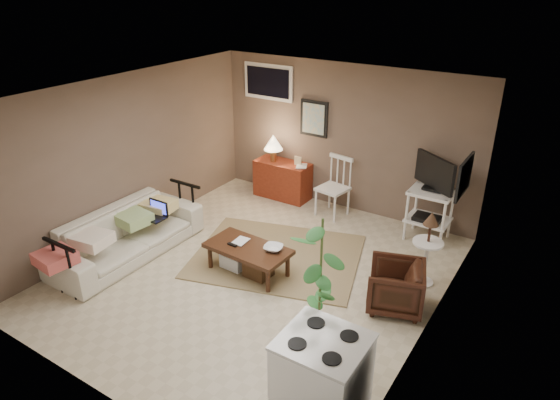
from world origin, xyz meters
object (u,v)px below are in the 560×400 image
Objects in this scene: coffee_table at (248,257)px; stove at (322,382)px; armchair at (396,285)px; side_table at (428,240)px; sofa at (126,227)px; tv_stand at (431,197)px; spindle_chair at (333,189)px; red_console at (282,176)px; potted_plant at (320,287)px.

stove is (1.96, -1.60, 0.23)m from coffee_table.
armchair is at bearing 91.61° from stove.
coffee_table is 1.77× the size of armchair.
side_table is 1.10× the size of stove.
coffee_table is 0.51× the size of sofa.
side_table is at bearing 26.65° from coffee_table.
sofa is at bearing -141.27° from tv_stand.
sofa is 4.37m from tv_stand.
stove is at bearing -39.26° from coffee_table.
stove is (1.82, -3.77, 0.00)m from spindle_chair.
coffee_table is at bearing -72.74° from sofa.
spindle_chair reaches higher than coffee_table.
red_console is 1.15× the size of spindle_chair.
armchair is at bearing -76.52° from sofa.
spindle_chair is 0.59× the size of potted_plant.
tv_stand is 1.28× the size of side_table.
potted_plant is (1.41, -3.08, 0.42)m from spindle_chair.
coffee_table is 1.23× the size of stove.
stove is at bearing -64.24° from spindle_chair.
stove is at bearing -53.45° from red_console.
coffee_table is 0.88× the size of tv_stand.
spindle_chair is 2.55m from armchair.
spindle_chair is 4.19m from stove.
side_table is at bearing 75.73° from potted_plant.
side_table is 0.62× the size of potted_plant.
armchair is at bearing -46.09° from spindle_chair.
armchair is at bearing -34.75° from red_console.
potted_plant is (1.55, -0.90, 0.64)m from coffee_table.
sofa is 2.94m from red_console.
spindle_chair is 3.41m from potted_plant.
spindle_chair reaches higher than stove.
stove is (0.41, -0.70, -0.42)m from potted_plant.
red_console reaches higher than sofa.
spindle_chair is (1.84, 2.70, 0.02)m from sofa.
tv_stand is 3.82m from stove.
tv_stand is 2.02× the size of armchair.
spindle_chair reaches higher than armchair.
tv_stand is (2.64, -0.11, 0.30)m from red_console.
stove is at bearing -86.07° from tv_stand.
tv_stand reaches higher than stove.
sofa is 1.98× the size of red_console.
spindle_chair is 0.96× the size of side_table.
red_console is at bearing -14.95° from sofa.
sofa is at bearing -162.74° from coffee_table.
red_console is 3.26m from side_table.
tv_stand reaches higher than spindle_chair.
sofa is 2.28× the size of spindle_chair.
red_console reaches higher than coffee_table.
spindle_chair is at bearing -7.45° from red_console.
side_table is 1.58× the size of armchair.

